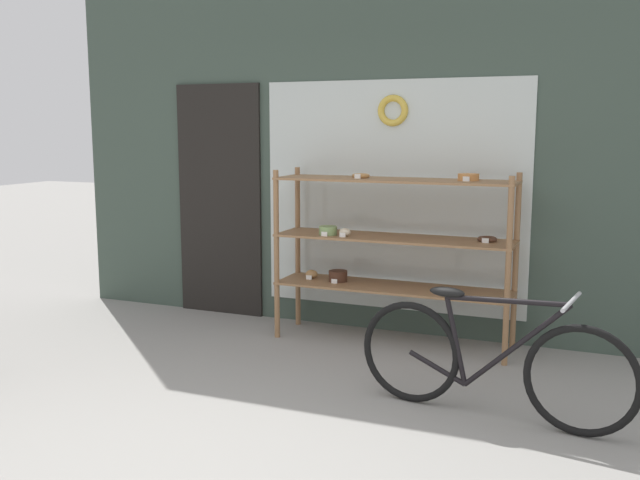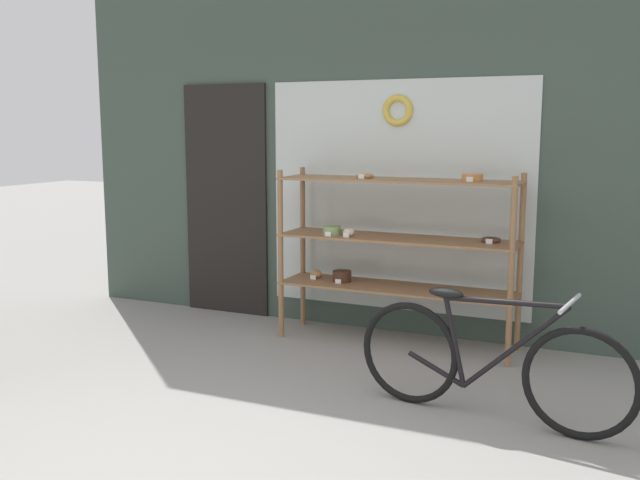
{
  "view_description": "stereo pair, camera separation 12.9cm",
  "coord_description": "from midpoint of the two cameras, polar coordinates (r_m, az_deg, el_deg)",
  "views": [
    {
      "loc": [
        1.89,
        -2.95,
        1.72
      ],
      "look_at": [
        0.16,
        1.25,
        1.0
      ],
      "focal_mm": 40.0,
      "sensor_mm": 36.0,
      "label": 1
    },
    {
      "loc": [
        2.0,
        -2.9,
        1.72
      ],
      "look_at": [
        0.16,
        1.25,
        1.0
      ],
      "focal_mm": 40.0,
      "sensor_mm": 36.0,
      "label": 2
    }
  ],
  "objects": [
    {
      "name": "ground_plane",
      "position": [
        3.91,
        -10.56,
        -17.19
      ],
      "size": [
        30.0,
        30.0,
        0.0
      ],
      "primitive_type": "plane",
      "color": "gray"
    },
    {
      "name": "bicycle",
      "position": [
        4.37,
        12.58,
        -9.44
      ],
      "size": [
        1.66,
        0.46,
        0.78
      ],
      "rotation": [
        0.0,
        0.0,
        -0.14
      ],
      "color": "black",
      "rests_on": "ground_plane"
    },
    {
      "name": "storefront_facade",
      "position": [
        6.02,
        3.25,
        10.63
      ],
      "size": [
        5.74,
        0.13,
        3.88
      ],
      "color": "#3D4C42",
      "rests_on": "ground_plane"
    },
    {
      "name": "display_case",
      "position": [
        5.63,
        5.03,
        0.05
      ],
      "size": [
        1.88,
        0.47,
        1.38
      ],
      "color": "#8E6642",
      "rests_on": "ground_plane"
    }
  ]
}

